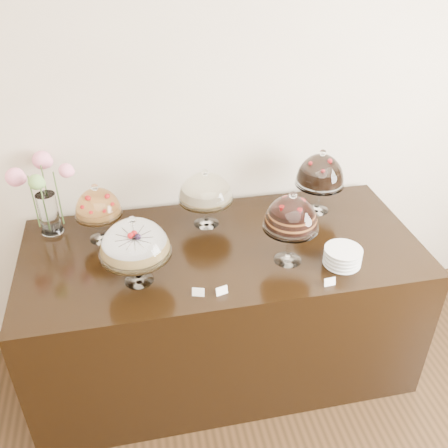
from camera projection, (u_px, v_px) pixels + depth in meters
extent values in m
cube|color=beige|center=(224.00, 106.00, 2.91)|extent=(5.00, 0.04, 3.00)
cube|color=black|center=(222.00, 307.00, 3.01)|extent=(2.20, 1.00, 0.90)
cone|color=white|center=(139.00, 278.00, 2.51)|extent=(0.15, 0.15, 0.02)
cylinder|color=white|center=(137.00, 265.00, 2.47)|extent=(0.03, 0.03, 0.14)
cylinder|color=white|center=(136.00, 252.00, 2.43)|extent=(0.35, 0.35, 0.01)
cylinder|color=tan|center=(135.00, 247.00, 2.41)|extent=(0.29, 0.29, 0.05)
sphere|color=red|center=(150.00, 236.00, 2.42)|extent=(0.02, 0.02, 0.02)
sphere|color=red|center=(122.00, 236.00, 2.42)|extent=(0.02, 0.02, 0.02)
sphere|color=red|center=(131.00, 250.00, 2.32)|extent=(0.02, 0.02, 0.02)
sphere|color=white|center=(132.00, 220.00, 2.32)|extent=(0.04, 0.04, 0.04)
cone|color=white|center=(288.00, 258.00, 2.66)|extent=(0.15, 0.15, 0.02)
cylinder|color=white|center=(289.00, 242.00, 2.60)|extent=(0.03, 0.03, 0.18)
cylinder|color=white|center=(290.00, 226.00, 2.55)|extent=(0.29, 0.29, 0.01)
cylinder|color=black|center=(291.00, 217.00, 2.52)|extent=(0.22, 0.22, 0.10)
sphere|color=red|center=(302.00, 204.00, 2.51)|extent=(0.02, 0.02, 0.02)
sphere|color=red|center=(285.00, 202.00, 2.53)|extent=(0.02, 0.02, 0.02)
sphere|color=red|center=(282.00, 210.00, 2.46)|extent=(0.02, 0.02, 0.02)
sphere|color=red|center=(299.00, 213.00, 2.44)|extent=(0.02, 0.02, 0.02)
sphere|color=white|center=(293.00, 195.00, 2.45)|extent=(0.04, 0.04, 0.04)
cone|color=white|center=(206.00, 221.00, 2.96)|extent=(0.15, 0.15, 0.02)
cylinder|color=white|center=(206.00, 210.00, 2.91)|extent=(0.03, 0.03, 0.14)
cylinder|color=white|center=(206.00, 198.00, 2.87)|extent=(0.32, 0.32, 0.01)
cylinder|color=beige|center=(206.00, 193.00, 2.85)|extent=(0.27, 0.27, 0.06)
sphere|color=white|center=(205.00, 173.00, 2.78)|extent=(0.04, 0.04, 0.04)
cone|color=white|center=(316.00, 208.00, 3.09)|extent=(0.15, 0.15, 0.02)
cylinder|color=white|center=(318.00, 195.00, 3.04)|extent=(0.03, 0.03, 0.16)
cylinder|color=white|center=(319.00, 183.00, 2.99)|extent=(0.29, 0.29, 0.01)
cylinder|color=black|center=(320.00, 176.00, 2.96)|extent=(0.23, 0.23, 0.09)
sphere|color=red|center=(330.00, 165.00, 2.96)|extent=(0.02, 0.02, 0.02)
sphere|color=red|center=(311.00, 165.00, 2.96)|extent=(0.02, 0.02, 0.02)
sphere|color=red|center=(323.00, 172.00, 2.88)|extent=(0.02, 0.02, 0.02)
sphere|color=white|center=(323.00, 153.00, 2.88)|extent=(0.04, 0.04, 0.04)
cone|color=white|center=(103.00, 236.00, 2.83)|extent=(0.15, 0.15, 0.02)
cylinder|color=white|center=(101.00, 225.00, 2.78)|extent=(0.03, 0.03, 0.13)
cylinder|color=white|center=(99.00, 214.00, 2.74)|extent=(0.26, 0.26, 0.01)
cylinder|color=#C38039|center=(98.00, 210.00, 2.73)|extent=(0.22, 0.22, 0.04)
sphere|color=red|center=(108.00, 203.00, 2.74)|extent=(0.02, 0.02, 0.02)
sphere|color=red|center=(100.00, 200.00, 2.77)|extent=(0.02, 0.02, 0.02)
sphere|color=red|center=(90.00, 203.00, 2.74)|extent=(0.02, 0.02, 0.02)
sphere|color=red|center=(87.00, 208.00, 2.69)|extent=(0.02, 0.02, 0.02)
sphere|color=red|center=(95.00, 211.00, 2.67)|extent=(0.02, 0.02, 0.02)
sphere|color=red|center=(106.00, 209.00, 2.69)|extent=(0.02, 0.02, 0.02)
sphere|color=white|center=(95.00, 187.00, 2.65)|extent=(0.04, 0.04, 0.04)
cylinder|color=white|center=(49.00, 213.00, 2.83)|extent=(0.11, 0.11, 0.24)
cylinder|color=#476B2D|center=(59.00, 199.00, 2.80)|extent=(0.01, 0.01, 0.33)
sphere|color=pink|center=(66.00, 170.00, 2.72)|extent=(0.08, 0.08, 0.08)
cylinder|color=#476B2D|center=(47.00, 193.00, 2.83)|extent=(0.01, 0.01, 0.35)
sphere|color=pink|center=(42.00, 160.00, 2.79)|extent=(0.11, 0.11, 0.11)
cylinder|color=#476B2D|center=(34.00, 202.00, 2.77)|extent=(0.01, 0.01, 0.33)
sphere|color=pink|center=(15.00, 177.00, 2.67)|extent=(0.10, 0.10, 0.10)
cylinder|color=#476B2D|center=(44.00, 205.00, 2.74)|extent=(0.01, 0.01, 0.33)
sphere|color=#6E9C4B|center=(36.00, 182.00, 2.61)|extent=(0.08, 0.08, 0.08)
cylinder|color=silver|center=(341.00, 263.00, 2.63)|extent=(0.19, 0.19, 0.01)
cylinder|color=silver|center=(342.00, 262.00, 2.63)|extent=(0.18, 0.18, 0.01)
cylinder|color=silver|center=(342.00, 260.00, 2.62)|extent=(0.19, 0.19, 0.01)
cylinder|color=silver|center=(342.00, 258.00, 2.61)|extent=(0.18, 0.18, 0.01)
cylinder|color=silver|center=(343.00, 257.00, 2.61)|extent=(0.19, 0.19, 0.01)
cylinder|color=silver|center=(343.00, 255.00, 2.60)|extent=(0.18, 0.18, 0.01)
cylinder|color=silver|center=(343.00, 253.00, 2.60)|extent=(0.19, 0.19, 0.01)
cylinder|color=silver|center=(343.00, 252.00, 2.59)|extent=(0.18, 0.18, 0.01)
cylinder|color=silver|center=(344.00, 250.00, 2.58)|extent=(0.19, 0.19, 0.01)
cube|color=white|center=(198.00, 292.00, 2.41)|extent=(0.06, 0.03, 0.04)
cube|color=white|center=(330.00, 282.00, 2.48)|extent=(0.06, 0.02, 0.04)
cube|color=white|center=(222.00, 291.00, 2.42)|extent=(0.06, 0.03, 0.04)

